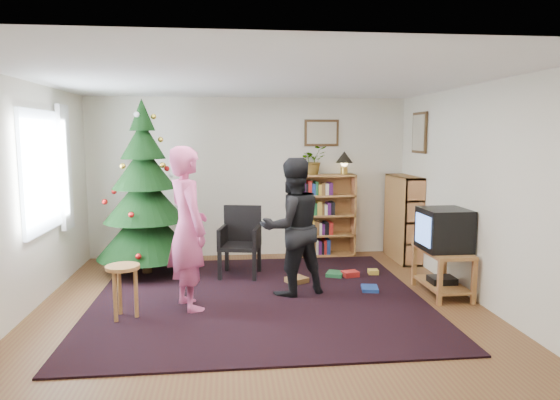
{
  "coord_description": "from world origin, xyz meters",
  "views": [
    {
      "loc": [
        -0.36,
        -5.38,
        1.92
      ],
      "look_at": [
        0.31,
        0.84,
        1.1
      ],
      "focal_mm": 32.0,
      "sensor_mm": 36.0,
      "label": 1
    }
  ],
  "objects": [
    {
      "name": "floor",
      "position": [
        0.0,
        0.0,
        0.0
      ],
      "size": [
        5.0,
        5.0,
        0.0
      ],
      "primitive_type": "plane",
      "color": "brown",
      "rests_on": "ground"
    },
    {
      "name": "ceiling",
      "position": [
        0.0,
        0.0,
        2.5
      ],
      "size": [
        5.0,
        5.0,
        0.0
      ],
      "primitive_type": "plane",
      "rotation": [
        3.14,
        0.0,
        0.0
      ],
      "color": "white",
      "rests_on": "wall_back"
    },
    {
      "name": "wall_back",
      "position": [
        0.0,
        2.5,
        1.25
      ],
      "size": [
        5.0,
        0.02,
        2.5
      ],
      "primitive_type": "cube",
      "color": "silver",
      "rests_on": "floor"
    },
    {
      "name": "wall_front",
      "position": [
        0.0,
        -2.5,
        1.25
      ],
      "size": [
        5.0,
        0.02,
        2.5
      ],
      "primitive_type": "cube",
      "color": "silver",
      "rests_on": "floor"
    },
    {
      "name": "wall_left",
      "position": [
        -2.5,
        0.0,
        1.25
      ],
      "size": [
        0.02,
        5.0,
        2.5
      ],
      "primitive_type": "cube",
      "color": "silver",
      "rests_on": "floor"
    },
    {
      "name": "wall_right",
      "position": [
        2.5,
        0.0,
        1.25
      ],
      "size": [
        0.02,
        5.0,
        2.5
      ],
      "primitive_type": "cube",
      "color": "silver",
      "rests_on": "floor"
    },
    {
      "name": "rug",
      "position": [
        0.0,
        0.3,
        0.01
      ],
      "size": [
        3.8,
        3.6,
        0.02
      ],
      "primitive_type": "cube",
      "color": "black",
      "rests_on": "floor"
    },
    {
      "name": "window_pane",
      "position": [
        -2.47,
        0.6,
        1.5
      ],
      "size": [
        0.04,
        1.2,
        1.4
      ],
      "primitive_type": "cube",
      "color": "silver",
      "rests_on": "wall_left"
    },
    {
      "name": "curtain",
      "position": [
        -2.43,
        1.3,
        1.5
      ],
      "size": [
        0.06,
        0.35,
        1.6
      ],
      "primitive_type": "cube",
      "color": "silver",
      "rests_on": "wall_left"
    },
    {
      "name": "picture_back",
      "position": [
        1.15,
        2.48,
        1.95
      ],
      "size": [
        0.55,
        0.03,
        0.42
      ],
      "color": "#4C3319",
      "rests_on": "wall_back"
    },
    {
      "name": "picture_right",
      "position": [
        2.48,
        1.75,
        1.95
      ],
      "size": [
        0.03,
        0.5,
        0.6
      ],
      "color": "#4C3319",
      "rests_on": "wall_right"
    },
    {
      "name": "christmas_tree",
      "position": [
        -1.47,
        1.52,
        1.0
      ],
      "size": [
        1.32,
        1.32,
        2.4
      ],
      "rotation": [
        0.0,
        0.0,
        -0.02
      ],
      "color": "#3F2816",
      "rests_on": "rug"
    },
    {
      "name": "bookshelf_back",
      "position": [
        1.19,
        2.34,
        0.66
      ],
      "size": [
        0.95,
        0.3,
        1.3
      ],
      "color": "#A8693C",
      "rests_on": "floor"
    },
    {
      "name": "bookshelf_right",
      "position": [
        2.34,
        1.95,
        0.66
      ],
      "size": [
        0.3,
        0.95,
        1.3
      ],
      "rotation": [
        0.0,
        0.0,
        1.57
      ],
      "color": "#A8693C",
      "rests_on": "floor"
    },
    {
      "name": "tv_stand",
      "position": [
        2.22,
        0.23,
        0.32
      ],
      "size": [
        0.46,
        0.84,
        0.55
      ],
      "color": "#A8693C",
      "rests_on": "floor"
    },
    {
      "name": "crt_tv",
      "position": [
        2.22,
        0.23,
        0.8
      ],
      "size": [
        0.53,
        0.57,
        0.5
      ],
      "color": "black",
      "rests_on": "tv_stand"
    },
    {
      "name": "armchair",
      "position": [
        -0.19,
        1.33,
        0.51
      ],
      "size": [
        0.62,
        0.62,
        0.95
      ],
      "rotation": [
        0.0,
        0.0,
        -0.2
      ],
      "color": "black",
      "rests_on": "rug"
    },
    {
      "name": "stool",
      "position": [
        -1.44,
        -0.22,
        0.45
      ],
      "size": [
        0.35,
        0.35,
        0.58
      ],
      "color": "#A8693C",
      "rests_on": "floor"
    },
    {
      "name": "person_standing",
      "position": [
        -0.79,
        0.05,
        0.9
      ],
      "size": [
        0.67,
        0.78,
        1.8
      ],
      "primitive_type": "imported",
      "rotation": [
        0.0,
        0.0,
        2.01
      ],
      "color": "#D2548B",
      "rests_on": "rug"
    },
    {
      "name": "person_by_chair",
      "position": [
        0.41,
        0.42,
        0.83
      ],
      "size": [
        0.97,
        0.86,
        1.65
      ],
      "primitive_type": "imported",
      "rotation": [
        0.0,
        0.0,
        3.49
      ],
      "color": "black",
      "rests_on": "rug"
    },
    {
      "name": "potted_plant",
      "position": [
        0.99,
        2.34,
        1.52
      ],
      "size": [
        0.49,
        0.45,
        0.45
      ],
      "primitive_type": "imported",
      "rotation": [
        0.0,
        0.0,
        0.3
      ],
      "color": "gray",
      "rests_on": "bookshelf_back"
    },
    {
      "name": "table_lamp",
      "position": [
        1.49,
        2.34,
        1.55
      ],
      "size": [
        0.27,
        0.27,
        0.36
      ],
      "color": "#A57F33",
      "rests_on": "bookshelf_back"
    },
    {
      "name": "floor_clutter",
      "position": [
        1.18,
        0.89,
        0.04
      ],
      "size": [
        1.3,
        0.89,
        0.08
      ],
      "color": "#A51E19",
      "rests_on": "rug"
    }
  ]
}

